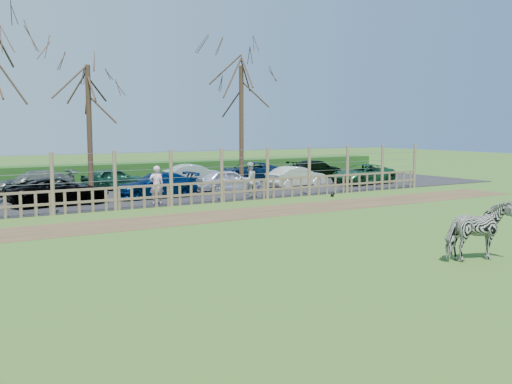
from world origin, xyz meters
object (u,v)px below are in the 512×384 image
car_6 (363,174)px  car_4 (229,181)px  car_13 (316,169)px  car_11 (194,174)px  car_12 (248,171)px  visitor_a (156,185)px  tree_right (241,96)px  car_5 (296,177)px  tree_mid (88,98)px  visitor_b (250,180)px  car_2 (59,191)px  car_10 (114,179)px  zebra (480,231)px  car_3 (156,185)px  crow (332,195)px  car_9 (33,182)px

car_6 → car_4: bearing=-98.9°
car_4 → car_13: 10.18m
car_11 → car_12: size_ratio=0.84×
visitor_a → car_4: (5.14, 2.77, -0.26)m
tree_right → car_5: 5.70m
tree_mid → car_6: 16.46m
visitor_b → car_2: visitor_b is taller
car_2 → car_5: same height
car_10 → zebra: bearing=-179.1°
car_3 → car_5: same height
visitor_b → visitor_a: bearing=-9.8°
car_2 → car_10: same height
tree_right → zebra: (-4.29, -19.77, -4.46)m
car_3 → car_4: same height
tree_right → crow: tree_right is taller
visitor_b → car_9: 11.25m
crow → car_13: car_13 is taller
visitor_a → car_2: size_ratio=0.40×
tree_mid → car_2: bearing=-128.8°
car_4 → car_6: size_ratio=0.82×
tree_right → car_4: 5.80m
visitor_b → crow: 4.26m
car_3 → car_13: same height
car_4 → car_11: 4.82m
visitor_a → car_6: 14.36m
crow → car_6: car_6 is taller
tree_right → crow: size_ratio=29.26×
car_12 → tree_right: bearing=-35.9°
visitor_a → zebra: bearing=119.6°
car_2 → car_6: (17.87, 0.13, 0.00)m
tree_right → car_12: bearing=52.1°
visitor_b → car_6: bearing=-176.5°
zebra → car_4: bearing=2.1°
car_6 → car_11: bearing=-127.1°
tree_mid → car_9: size_ratio=1.65×
tree_mid → car_11: size_ratio=1.87×
zebra → car_2: zebra is taller
tree_right → car_13: tree_right is taller
car_2 → car_3: bearing=-89.2°
visitor_a → visitor_b: (4.82, 0.04, 0.00)m
visitor_a → car_9: bearing=-44.4°
car_10 → car_3: bearing=-178.6°
zebra → car_3: size_ratio=0.45×
car_9 → car_10: 4.18m
visitor_a → crow: visitor_a is taller
tree_mid → car_5: bearing=-10.9°
tree_mid → car_10: size_ratio=1.94×
tree_right → car_2: (-11.17, -3.20, -4.60)m
crow → car_4: bearing=129.1°
car_3 → car_12: size_ratio=0.96×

